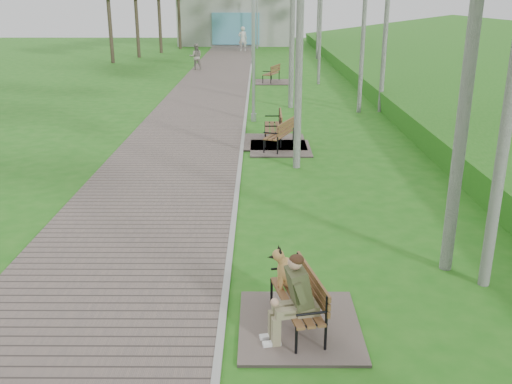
# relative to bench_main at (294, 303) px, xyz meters

# --- Properties ---
(walkway) EXTENTS (3.50, 67.00, 0.04)m
(walkway) POSITION_rel_bench_main_xyz_m (-2.68, 16.71, -0.36)
(walkway) COLOR #62554F
(walkway) RESTS_ON ground
(kerb) EXTENTS (0.10, 67.00, 0.05)m
(kerb) POSITION_rel_bench_main_xyz_m (-0.93, 16.71, -0.35)
(kerb) COLOR #999993
(kerb) RESTS_ON ground
(building_north) EXTENTS (10.00, 5.20, 4.00)m
(building_north) POSITION_rel_bench_main_xyz_m (-2.43, 46.18, 1.62)
(building_north) COLOR #9E9E99
(building_north) RESTS_ON ground
(bench_main) EXTENTS (1.57, 1.74, 1.37)m
(bench_main) POSITION_rel_bench_main_xyz_m (0.00, 0.00, 0.00)
(bench_main) COLOR #62554F
(bench_main) RESTS_ON ground
(bench_second) EXTENTS (1.70, 1.89, 1.04)m
(bench_second) POSITION_rel_bench_main_xyz_m (0.13, 9.21, -0.19)
(bench_second) COLOR #62554F
(bench_second) RESTS_ON ground
(bench_third) EXTENTS (1.84, 2.05, 1.13)m
(bench_third) POSITION_rel_bench_main_xyz_m (-0.04, 9.95, -0.17)
(bench_third) COLOR #62554F
(bench_third) RESTS_ON ground
(bench_far) EXTENTS (1.77, 1.96, 1.08)m
(bench_far) POSITION_rel_bench_main_xyz_m (0.16, 22.37, -0.18)
(bench_far) COLOR #62554F
(bench_far) RESTS_ON ground
(lamp_post_second) EXTENTS (0.18, 0.18, 4.77)m
(lamp_post_second) POSITION_rel_bench_main_xyz_m (-0.63, 13.00, 1.85)
(lamp_post_second) COLOR #9EA1A6
(lamp_post_second) RESTS_ON ground
(lamp_post_third) EXTENTS (0.19, 0.19, 4.79)m
(lamp_post_third) POSITION_rel_bench_main_xyz_m (-0.87, 30.26, 1.86)
(lamp_post_third) COLOR #9EA1A6
(lamp_post_third) RESTS_ON ground
(lamp_post_far) EXTENTS (0.18, 0.18, 4.64)m
(lamp_post_far) POSITION_rel_bench_main_xyz_m (-0.61, 41.97, 1.79)
(lamp_post_far) COLOR #9EA1A6
(lamp_post_far) RESTS_ON ground
(pedestrian_near) EXTENTS (0.72, 0.49, 1.89)m
(pedestrian_near) POSITION_rel_bench_main_xyz_m (-1.72, 39.33, 0.57)
(pedestrian_near) COLOR silver
(pedestrian_near) RESTS_ON ground
(pedestrian_far) EXTENTS (0.80, 0.65, 1.51)m
(pedestrian_far) POSITION_rel_bench_main_xyz_m (-4.13, 27.50, 0.38)
(pedestrian_far) COLOR gray
(pedestrian_far) RESTS_ON ground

